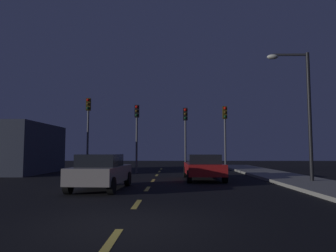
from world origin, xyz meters
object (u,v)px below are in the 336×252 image
(traffic_signal_center_right, at_px, (185,127))
(traffic_signal_far_right, at_px, (225,126))
(car_stopped_ahead, at_px, (203,167))
(street_lamp_right, at_px, (302,102))
(traffic_signal_center_left, at_px, (137,125))
(traffic_signal_far_left, at_px, (88,121))
(car_adjacent_lane, at_px, (101,171))

(traffic_signal_center_right, height_order, traffic_signal_far_right, traffic_signal_far_right)
(car_stopped_ahead, height_order, street_lamp_right, street_lamp_right)
(traffic_signal_center_left, xyz_separation_m, traffic_signal_center_right, (3.51, -0.00, -0.14))
(traffic_signal_center_right, bearing_deg, traffic_signal_far_left, 179.99)
(traffic_signal_far_left, relative_size, car_adjacent_lane, 1.31)
(car_adjacent_lane, bearing_deg, traffic_signal_far_right, 54.85)
(traffic_signal_center_left, height_order, traffic_signal_far_right, traffic_signal_center_left)
(traffic_signal_far_left, bearing_deg, traffic_signal_far_right, -0.01)
(traffic_signal_center_left, xyz_separation_m, car_stopped_ahead, (4.29, -5.04, -2.73))
(traffic_signal_center_right, xyz_separation_m, car_adjacent_lane, (-3.85, -9.51, -2.57))
(car_adjacent_lane, bearing_deg, traffic_signal_far_left, 108.63)
(traffic_signal_far_right, height_order, car_stopped_ahead, traffic_signal_far_right)
(traffic_signal_center_right, height_order, street_lamp_right, street_lamp_right)
(traffic_signal_far_right, bearing_deg, traffic_signal_far_left, 179.99)
(car_stopped_ahead, xyz_separation_m, car_adjacent_lane, (-4.63, -4.47, 0.01))
(traffic_signal_center_right, relative_size, car_stopped_ahead, 1.04)
(car_adjacent_lane, xyz_separation_m, street_lamp_right, (9.32, 2.48, 3.23))
(traffic_signal_center_left, xyz_separation_m, car_adjacent_lane, (-0.34, -9.51, -2.71))
(traffic_signal_center_right, bearing_deg, traffic_signal_center_left, 179.99)
(traffic_signal_far_left, xyz_separation_m, traffic_signal_center_right, (7.05, -0.00, -0.47))
(traffic_signal_center_left, distance_m, car_adjacent_lane, 9.90)
(traffic_signal_far_right, bearing_deg, street_lamp_right, -69.50)
(car_stopped_ahead, bearing_deg, traffic_signal_center_left, 130.42)
(traffic_signal_far_left, relative_size, traffic_signal_center_right, 1.16)
(car_adjacent_lane, relative_size, street_lamp_right, 0.64)
(street_lamp_right, bearing_deg, car_adjacent_lane, -165.11)
(car_stopped_ahead, height_order, car_adjacent_lane, car_adjacent_lane)
(traffic_signal_far_right, relative_size, car_stopped_ahead, 1.06)
(traffic_signal_far_left, relative_size, car_stopped_ahead, 1.20)
(car_stopped_ahead, bearing_deg, traffic_signal_center_right, 98.79)
(traffic_signal_far_left, xyz_separation_m, car_adjacent_lane, (3.21, -9.51, -3.04))
(traffic_signal_far_right, distance_m, car_adjacent_lane, 11.93)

